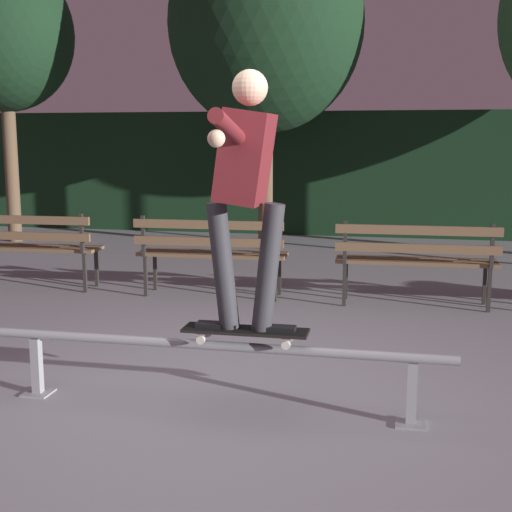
# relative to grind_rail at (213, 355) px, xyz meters

# --- Properties ---
(ground_plane) EXTENTS (90.00, 90.00, 0.00)m
(ground_plane) POSITION_rel_grind_rail_xyz_m (0.00, 0.03, -0.35)
(ground_plane) COLOR gray
(hedge_backdrop) EXTENTS (24.00, 1.20, 2.13)m
(hedge_backdrop) POSITION_rel_grind_rail_xyz_m (0.00, 8.57, 0.72)
(hedge_backdrop) COLOR black
(hedge_backdrop) RESTS_ON ground
(grind_rail) EXTENTS (2.98, 0.18, 0.44)m
(grind_rail) POSITION_rel_grind_rail_xyz_m (0.00, 0.00, 0.00)
(grind_rail) COLOR gray
(grind_rail) RESTS_ON ground
(skateboard) EXTENTS (0.78, 0.20, 0.09)m
(skateboard) POSITION_rel_grind_rail_xyz_m (0.21, 0.00, 0.17)
(skateboard) COLOR black
(skateboard) RESTS_ON grind_rail
(skateboarder) EXTENTS (0.62, 1.41, 1.56)m
(skateboarder) POSITION_rel_grind_rail_xyz_m (0.21, 0.00, 1.10)
(skateboarder) COLOR black
(skateboarder) RESTS_ON skateboard
(park_bench_leftmost) EXTENTS (1.61, 0.46, 0.88)m
(park_bench_leftmost) POSITION_rel_grind_rail_xyz_m (-2.98, 3.00, 0.19)
(park_bench_leftmost) COLOR #282623
(park_bench_leftmost) RESTS_ON ground
(park_bench_left_center) EXTENTS (1.61, 0.46, 0.88)m
(park_bench_left_center) POSITION_rel_grind_rail_xyz_m (-0.85, 3.00, 0.19)
(park_bench_left_center) COLOR #282623
(park_bench_left_center) RESTS_ON ground
(park_bench_right_center) EXTENTS (1.61, 0.46, 0.88)m
(park_bench_right_center) POSITION_rel_grind_rail_xyz_m (1.28, 3.00, 0.19)
(park_bench_right_center) COLOR #282623
(park_bench_right_center) RESTS_ON ground
(tree_behind_benches) EXTENTS (2.89, 2.89, 4.93)m
(tree_behind_benches) POSITION_rel_grind_rail_xyz_m (-0.94, 6.44, 2.98)
(tree_behind_benches) COLOR brown
(tree_behind_benches) RESTS_ON ground
(tree_far_left) EXTENTS (2.18, 2.18, 4.49)m
(tree_far_left) POSITION_rel_grind_rail_xyz_m (-5.13, 6.31, 2.92)
(tree_far_left) COLOR brown
(tree_far_left) RESTS_ON ground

